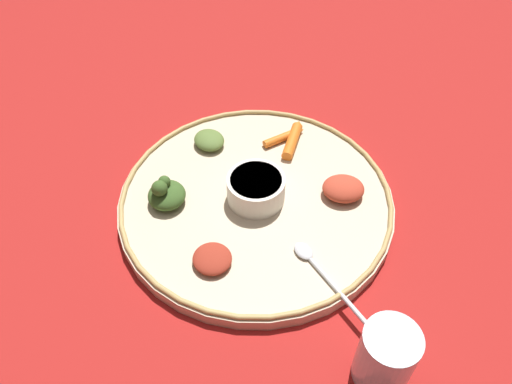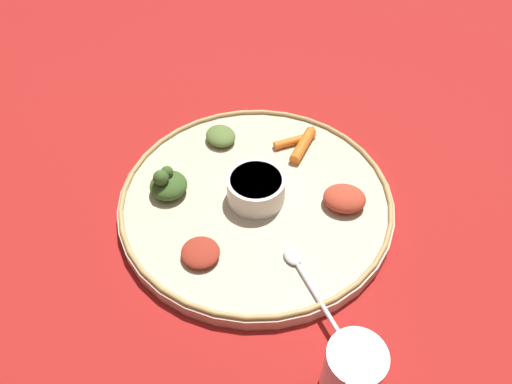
% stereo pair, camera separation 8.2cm
% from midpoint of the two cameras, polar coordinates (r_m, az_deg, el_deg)
% --- Properties ---
extents(ground_plane, '(2.40, 2.40, 0.00)m').
position_cam_midpoint_polar(ground_plane, '(0.85, -2.77, -1.79)').
color(ground_plane, maroon).
extents(platter, '(0.45, 0.45, 0.02)m').
position_cam_midpoint_polar(platter, '(0.84, -2.79, -1.32)').
color(platter, '#C6B293').
rests_on(platter, ground_plane).
extents(platter_rim, '(0.44, 0.44, 0.01)m').
position_cam_midpoint_polar(platter_rim, '(0.83, -2.83, -0.71)').
color(platter_rim, tan).
rests_on(platter_rim, platter).
extents(center_bowl, '(0.09, 0.09, 0.04)m').
position_cam_midpoint_polar(center_bowl, '(0.82, -2.88, 0.27)').
color(center_bowl, silver).
rests_on(center_bowl, platter).
extents(spoon, '(0.03, 0.16, 0.01)m').
position_cam_midpoint_polar(spoon, '(0.75, 3.75, -8.56)').
color(spoon, silver).
rests_on(spoon, platter).
extents(greens_pile, '(0.09, 0.09, 0.05)m').
position_cam_midpoint_polar(greens_pile, '(0.84, -12.73, -0.35)').
color(greens_pile, '#385623').
rests_on(greens_pile, platter).
extents(carrot_near_spoon, '(0.09, 0.07, 0.02)m').
position_cam_midpoint_polar(carrot_near_spoon, '(0.92, 1.55, 5.77)').
color(carrot_near_spoon, orange).
rests_on(carrot_near_spoon, platter).
extents(carrot_outer, '(0.08, 0.03, 0.01)m').
position_cam_midpoint_polar(carrot_outer, '(0.93, 0.56, 5.96)').
color(carrot_outer, orange).
rests_on(carrot_outer, platter).
extents(mound_collards, '(0.05, 0.06, 0.02)m').
position_cam_midpoint_polar(mound_collards, '(0.92, -7.76, 5.57)').
color(mound_collards, '#567033').
rests_on(mound_collards, platter).
extents(mound_berbere_red, '(0.09, 0.09, 0.03)m').
position_cam_midpoint_polar(mound_berbere_red, '(0.84, 6.85, 0.22)').
color(mound_berbere_red, '#B73D28').
rests_on(mound_berbere_red, platter).
extents(mound_beet, '(0.06, 0.06, 0.02)m').
position_cam_midpoint_polar(mound_beet, '(0.76, -7.99, -7.50)').
color(mound_beet, maroon).
rests_on(mound_beet, platter).
extents(drinking_glass, '(0.07, 0.07, 0.10)m').
position_cam_midpoint_polar(drinking_glass, '(0.67, 10.51, -17.91)').
color(drinking_glass, silver).
rests_on(drinking_glass, ground_plane).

